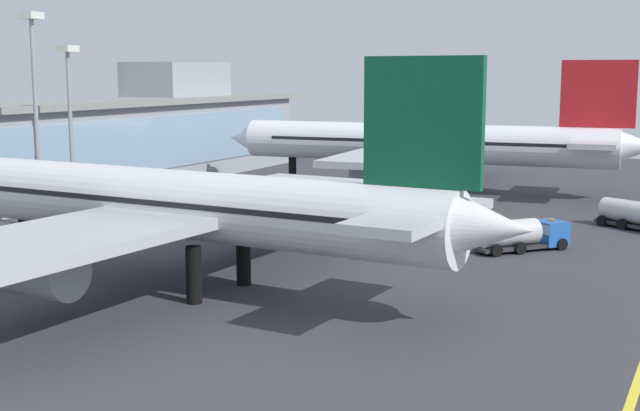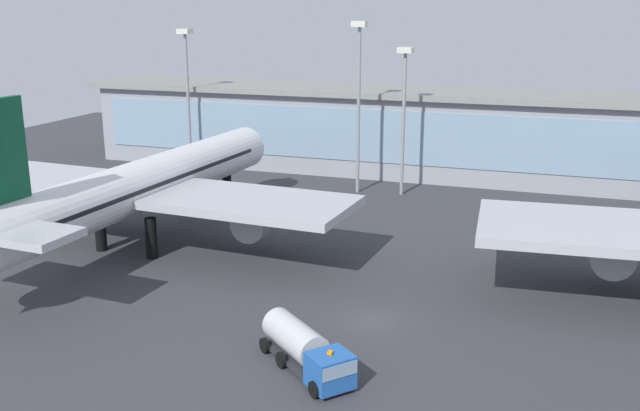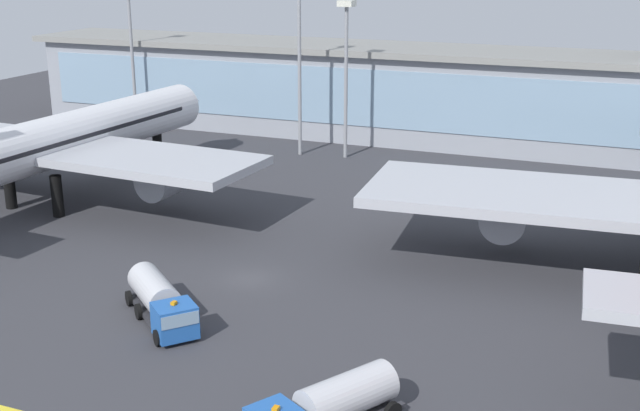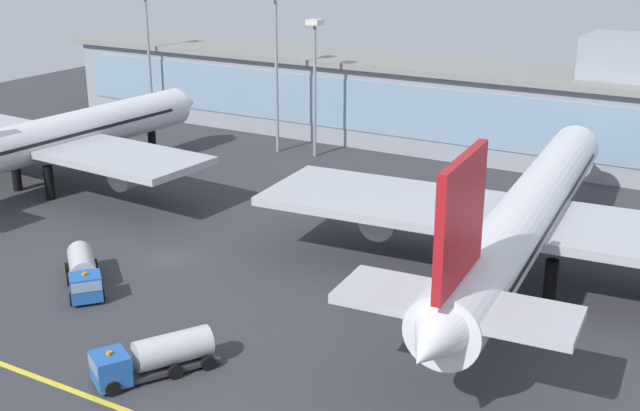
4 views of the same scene
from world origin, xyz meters
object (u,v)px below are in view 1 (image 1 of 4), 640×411
(airliner_near_left, at_px, (185,207))
(apron_light_mast_centre, at_px, (70,102))
(airliner_near_right, at_px, (427,144))
(apron_light_mast_west, at_px, (35,87))
(fuel_tanker_truck, at_px, (524,234))

(airliner_near_left, relative_size, apron_light_mast_centre, 2.77)
(airliner_near_left, height_order, apron_light_mast_centre, apron_light_mast_centre)
(airliner_near_right, bearing_deg, apron_light_mast_west, 53.80)
(apron_light_mast_centre, bearing_deg, fuel_tanker_truck, -84.73)
(airliner_near_right, xyz_separation_m, fuel_tanker_truck, (-33.35, -20.56, -4.82))
(airliner_near_left, distance_m, apron_light_mast_west, 32.60)
(fuel_tanker_truck, relative_size, apron_light_mast_west, 0.39)
(airliner_near_left, distance_m, fuel_tanker_truck, 31.74)
(fuel_tanker_truck, bearing_deg, apron_light_mast_centre, 135.94)
(airliner_near_left, relative_size, fuel_tanker_truck, 6.14)
(fuel_tanker_truck, distance_m, apron_light_mast_centre, 49.60)
(fuel_tanker_truck, distance_m, apron_light_mast_west, 50.21)
(fuel_tanker_truck, relative_size, apron_light_mast_centre, 0.45)
(apron_light_mast_centre, bearing_deg, airliner_near_right, -36.10)
(airliner_near_left, bearing_deg, fuel_tanker_truck, -124.59)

